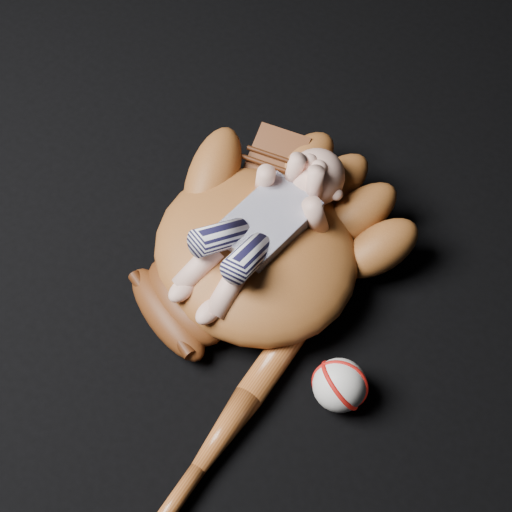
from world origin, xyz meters
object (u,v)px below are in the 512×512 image
at_px(newborn_baby, 256,230).
at_px(baseball, 340,385).
at_px(baseball_glove, 255,247).
at_px(baseball_bat, 238,411).

height_order(newborn_baby, baseball, newborn_baby).
relative_size(baseball_glove, baseball, 6.06).
height_order(baseball_bat, baseball, baseball).
bearing_deg(baseball_bat, baseball, 49.74).
height_order(newborn_baby, baseball_bat, newborn_baby).
xyz_separation_m(baseball_bat, baseball, (0.10, 0.12, 0.02)).
relative_size(baseball_bat, baseball, 5.98).
distance_m(baseball_bat, baseball, 0.16).
bearing_deg(baseball_glove, baseball, -5.04).
height_order(baseball_glove, baseball, baseball_glove).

